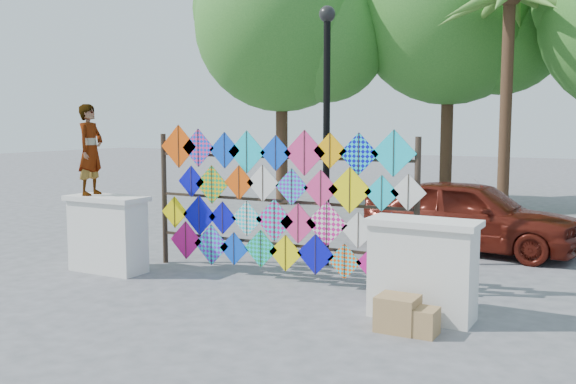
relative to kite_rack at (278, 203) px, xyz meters
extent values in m
plane|color=gray|center=(-0.07, -0.73, -1.23)|extent=(80.00, 80.00, 0.00)
cube|color=silver|center=(-2.77, -0.93, -0.63)|extent=(1.30, 0.55, 1.20)
cube|color=silver|center=(-2.77, -0.93, 0.01)|extent=(1.40, 0.65, 0.08)
cube|color=silver|center=(2.63, -0.93, -0.63)|extent=(1.30, 0.55, 1.20)
cube|color=silver|center=(2.63, -0.93, 0.01)|extent=(1.40, 0.65, 0.08)
cylinder|color=black|center=(-2.37, 0.07, -0.08)|extent=(0.09, 0.09, 2.30)
cylinder|color=black|center=(2.23, 0.07, -0.08)|extent=(0.09, 0.09, 2.30)
cube|color=black|center=(-0.07, 0.07, -0.68)|extent=(4.60, 0.04, 0.04)
cube|color=black|center=(-0.07, 0.07, 0.02)|extent=(4.60, 0.04, 0.04)
cube|color=black|center=(-0.07, 0.07, 0.72)|extent=(4.60, 0.04, 0.04)
cube|color=#EF4F0A|center=(-1.98, 0.01, 0.86)|extent=(0.75, 0.01, 0.75)
cube|color=black|center=(-1.98, 0.00, 0.86)|extent=(0.01, 0.01, 0.73)
cube|color=blue|center=(-1.57, 0.01, 0.84)|extent=(0.65, 0.01, 0.65)
cube|color=black|center=(-1.57, 0.00, 0.84)|extent=(0.01, 0.01, 0.64)
cube|color=blue|center=(-1.03, 0.01, 0.81)|extent=(0.60, 0.01, 0.60)
cube|color=black|center=(-1.03, 0.00, 0.81)|extent=(0.01, 0.01, 0.59)
cube|color=#0ED0E5|center=(-0.60, 0.01, 0.79)|extent=(0.70, 0.01, 0.70)
cube|color=black|center=(-0.60, 0.00, 0.79)|extent=(0.01, 0.01, 0.69)
cube|color=blue|center=(-0.06, 0.01, 0.79)|extent=(0.57, 0.01, 0.57)
cube|color=black|center=(-0.06, 0.00, 0.79)|extent=(0.01, 0.01, 0.56)
cube|color=#E43178|center=(0.45, 0.01, 0.80)|extent=(0.71, 0.01, 0.71)
cube|color=black|center=(0.45, 0.00, 0.80)|extent=(0.01, 0.01, 0.70)
cube|color=#FFA908|center=(0.88, 0.01, 0.84)|extent=(0.55, 0.01, 0.55)
cube|color=black|center=(0.88, 0.00, 0.84)|extent=(0.01, 0.01, 0.54)
cube|color=#0709B9|center=(1.35, 0.01, 0.81)|extent=(0.63, 0.01, 0.63)
cube|color=black|center=(1.35, 0.00, 0.81)|extent=(0.01, 0.01, 0.62)
cube|color=#0ED0E5|center=(1.89, 0.01, 0.83)|extent=(0.68, 0.01, 0.68)
cube|color=black|center=(1.89, 0.00, 0.83)|extent=(0.01, 0.01, 0.67)
cube|color=#0709B9|center=(-1.69, -0.03, 0.27)|extent=(0.54, 0.01, 0.54)
cube|color=black|center=(-1.69, -0.04, 0.27)|extent=(0.01, 0.01, 0.53)
cube|color=#FFA908|center=(-1.27, -0.03, 0.23)|extent=(0.65, 0.01, 0.65)
cube|color=black|center=(-1.27, -0.04, 0.23)|extent=(0.01, 0.01, 0.64)
cube|color=#EF4F0A|center=(-0.72, -0.03, 0.29)|extent=(0.57, 0.01, 0.57)
cube|color=black|center=(-0.72, -0.04, 0.29)|extent=(0.01, 0.01, 0.56)
cube|color=silver|center=(-0.27, -0.03, 0.30)|extent=(0.60, 0.01, 0.60)
cube|color=black|center=(-0.27, -0.04, 0.30)|extent=(0.01, 0.01, 0.59)
cube|color=#681DDB|center=(0.25, -0.03, 0.27)|extent=(0.58, 0.01, 0.58)
cube|color=black|center=(0.25, -0.04, 0.27)|extent=(0.01, 0.01, 0.57)
cube|color=#E43178|center=(0.75, -0.03, 0.27)|extent=(0.58, 0.01, 0.58)
cube|color=black|center=(0.75, -0.04, 0.27)|extent=(0.01, 0.01, 0.57)
cube|color=#FFEB0A|center=(1.23, -0.03, 0.27)|extent=(0.70, 0.01, 0.70)
cube|color=black|center=(1.23, -0.04, 0.27)|extent=(0.01, 0.01, 0.69)
cube|color=#0ED0E5|center=(1.73, -0.03, 0.25)|extent=(0.53, 0.01, 0.53)
cube|color=black|center=(1.73, -0.04, 0.25)|extent=(0.01, 0.01, 0.52)
cube|color=silver|center=(2.13, -0.03, 0.28)|extent=(0.53, 0.01, 0.53)
cube|color=black|center=(2.13, -0.04, 0.28)|extent=(0.01, 0.01, 0.52)
cube|color=#FFEB0A|center=(-2.03, -0.07, -0.28)|extent=(0.55, 0.01, 0.55)
cube|color=black|center=(-2.03, -0.08, -0.28)|extent=(0.01, 0.01, 0.54)
cube|color=#0709B9|center=(-1.50, -0.07, -0.30)|extent=(0.68, 0.01, 0.68)
cube|color=black|center=(-1.50, -0.08, -0.30)|extent=(0.01, 0.01, 0.67)
cube|color=#0709B9|center=(-1.03, -0.07, -0.31)|extent=(0.55, 0.01, 0.55)
cube|color=black|center=(-1.03, -0.08, -0.31)|extent=(0.01, 0.01, 0.54)
cube|color=#0ED0E5|center=(-0.55, -0.07, -0.28)|extent=(0.58, 0.01, 0.58)
cube|color=black|center=(-0.55, -0.08, -0.28)|extent=(0.01, 0.01, 0.57)
cube|color=#C31277|center=(-0.04, -0.07, -0.27)|extent=(0.69, 0.01, 0.69)
cube|color=black|center=(-0.04, -0.08, -0.27)|extent=(0.01, 0.01, 0.67)
cube|color=#E43178|center=(0.39, -0.07, -0.29)|extent=(0.64, 0.01, 0.64)
cube|color=black|center=(0.39, -0.08, -0.29)|extent=(0.01, 0.01, 0.63)
cube|color=silver|center=(0.88, -0.07, -0.26)|extent=(0.70, 0.01, 0.70)
cube|color=black|center=(0.88, -0.08, -0.26)|extent=(0.01, 0.01, 0.69)
cube|color=silver|center=(1.39, -0.07, -0.32)|extent=(0.55, 0.01, 0.55)
cube|color=black|center=(1.39, -0.08, -0.32)|extent=(0.01, 0.01, 0.54)
cube|color=blue|center=(1.90, -0.07, -0.30)|extent=(0.58, 0.01, 0.58)
cube|color=black|center=(1.90, -0.08, -0.30)|extent=(0.01, 0.01, 0.56)
cube|color=#C31277|center=(-1.77, -0.11, -0.74)|extent=(0.66, 0.01, 0.66)
cube|color=black|center=(-1.77, -0.12, -0.74)|extent=(0.01, 0.01, 0.65)
cube|color=#681DDB|center=(-1.24, -0.11, -0.77)|extent=(0.69, 0.01, 0.69)
cube|color=black|center=(-1.24, -0.12, -0.77)|extent=(0.01, 0.01, 0.68)
cube|color=blue|center=(-0.78, -0.11, -0.80)|extent=(0.55, 0.01, 0.55)
cube|color=black|center=(-0.78, -0.12, -0.80)|extent=(0.01, 0.01, 0.54)
cube|color=#0ED0E5|center=(-0.27, -0.11, -0.75)|extent=(0.62, 0.01, 0.62)
cube|color=black|center=(-0.27, -0.12, -0.75)|extent=(0.01, 0.01, 0.60)
cube|color=#FFEB0A|center=(0.18, -0.11, -0.77)|extent=(0.59, 0.01, 0.59)
cube|color=black|center=(0.18, -0.12, -0.77)|extent=(0.01, 0.01, 0.58)
cube|color=#0709B9|center=(0.71, -0.11, -0.74)|extent=(0.64, 0.01, 0.64)
cube|color=black|center=(0.71, -0.12, -0.74)|extent=(0.01, 0.01, 0.62)
cube|color=#0ED0E5|center=(1.19, -0.11, -0.80)|extent=(0.56, 0.01, 0.56)
cube|color=black|center=(1.19, -0.12, -0.80)|extent=(0.01, 0.01, 0.55)
cube|color=#C31277|center=(1.66, -0.11, -0.79)|extent=(0.57, 0.01, 0.57)
cube|color=black|center=(1.66, -0.12, -0.79)|extent=(0.01, 0.01, 0.56)
cube|color=#129945|center=(2.17, -0.11, -0.76)|extent=(0.70, 0.01, 0.70)
cube|color=black|center=(2.17, -0.12, -0.76)|extent=(0.01, 0.01, 0.69)
cylinder|color=#47311E|center=(-4.57, 8.27, 0.69)|extent=(0.36, 0.36, 3.85)
sphere|color=#27631F|center=(-4.57, 8.27, 4.18)|extent=(5.20, 5.20, 5.20)
sphere|color=#27631F|center=(-3.27, 8.57, 3.66)|extent=(3.64, 3.64, 3.64)
sphere|color=#27631F|center=(-5.61, 8.07, 4.70)|extent=(3.38, 3.38, 3.38)
cylinder|color=#47311E|center=(-0.07, 10.27, 0.83)|extent=(0.36, 0.36, 4.12)
sphere|color=#27631F|center=(-0.07, 10.27, 4.57)|extent=(5.60, 5.60, 5.60)
sphere|color=#27631F|center=(1.33, 10.57, 4.01)|extent=(3.92, 3.92, 3.92)
cylinder|color=#47311E|center=(2.13, 7.27, 1.52)|extent=(0.28, 0.28, 5.50)
cone|color=#3F7C29|center=(3.03, 7.27, 4.02)|extent=(1.82, 0.44, 1.16)
cone|color=#3F7C29|center=(2.77, 7.91, 4.02)|extent=(1.60, 1.60, 1.16)
cone|color=#3F7C29|center=(2.13, 8.17, 4.02)|extent=(0.44, 1.82, 1.16)
cone|color=#3F7C29|center=(1.50, 7.91, 4.02)|extent=(1.60, 1.60, 1.16)
cone|color=#3F7C29|center=(1.23, 7.27, 4.02)|extent=(1.82, 0.44, 1.16)
cone|color=#3F7C29|center=(1.50, 6.64, 4.02)|extent=(1.60, 1.60, 1.16)
imported|color=#99999E|center=(-3.10, -0.93, 0.81)|extent=(0.46, 0.61, 1.52)
imported|color=#51160D|center=(2.16, 3.76, -0.52)|extent=(4.28, 2.04, 1.41)
cylinder|color=black|center=(0.23, 1.27, 0.87)|extent=(0.12, 0.12, 4.20)
sphere|color=black|center=(0.23, 1.27, 3.09)|extent=(0.28, 0.28, 0.28)
cube|color=#9F814D|center=(2.52, -1.55, -1.02)|extent=(0.48, 0.43, 0.43)
cube|color=#9F814D|center=(2.82, -1.57, -1.07)|extent=(0.38, 0.35, 0.32)
camera|label=1|loc=(4.97, -8.77, 1.27)|focal=40.00mm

